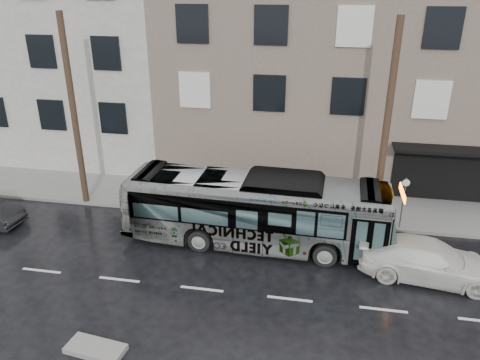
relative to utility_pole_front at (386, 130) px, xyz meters
The scene contains 10 objects.
ground 8.65m from the utility_pole_front, 153.08° to the right, with size 120.00×120.00×0.00m, color black.
sidewalk 8.11m from the utility_pole_front, 166.17° to the left, with size 90.00×3.60×0.15m, color gray.
building_taupe 9.56m from the utility_pole_front, 99.07° to the left, with size 20.00×12.00×11.00m, color gray.
building_grey 27.02m from the utility_pole_front, 156.02° to the left, with size 26.00×15.00×16.00m, color beige.
utility_pole_front is the anchor object (origin of this frame).
utility_pole_rear 14.00m from the utility_pole_front, behind, with size 0.30×0.30×9.00m, color #4A3425.
sign_post 3.48m from the utility_pole_front, ahead, with size 0.06×0.06×2.40m, color slate.
bus 6.33m from the utility_pole_front, 156.17° to the right, with size 2.62×11.18×3.11m, color #B2B2B2.
white_sedan 5.52m from the utility_pole_front, 64.83° to the right, with size 2.07×5.09×1.48m, color silver.
slush_pile 13.70m from the utility_pole_front, 133.45° to the right, with size 1.80×0.80×0.18m, color gray.
Camera 1 is at (3.91, -16.06, 10.41)m, focal length 35.00 mm.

